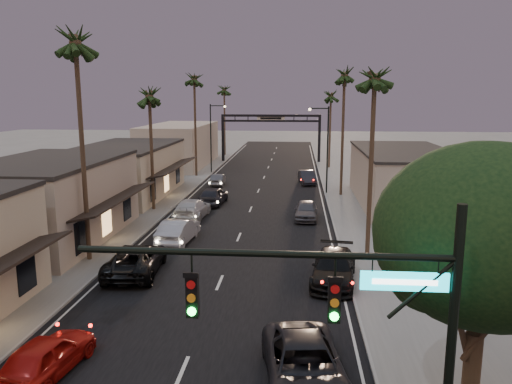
% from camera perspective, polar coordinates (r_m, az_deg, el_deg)
% --- Properties ---
extents(ground, '(200.00, 200.00, 0.00)m').
position_cam_1_polar(ground, '(47.78, -0.28, -1.20)').
color(ground, slate).
rests_on(ground, ground).
extents(road, '(14.00, 120.00, 0.02)m').
position_cam_1_polar(road, '(52.66, 0.20, -0.06)').
color(road, black).
rests_on(road, ground).
extents(sidewalk_left, '(5.00, 92.00, 0.12)m').
position_cam_1_polar(sidewalk_left, '(60.92, -8.22, 1.38)').
color(sidewalk_left, slate).
rests_on(sidewalk_left, ground).
extents(sidewalk_right, '(5.00, 92.00, 0.12)m').
position_cam_1_polar(sidewalk_right, '(59.62, 9.88, 1.13)').
color(sidewalk_right, slate).
rests_on(sidewalk_right, ground).
extents(storefront_mid, '(8.00, 14.00, 5.50)m').
position_cam_1_polar(storefront_mid, '(37.48, -22.53, -1.12)').
color(storefront_mid, '#A49583').
rests_on(storefront_mid, ground).
extents(storefront_far, '(8.00, 16.00, 5.00)m').
position_cam_1_polar(storefront_far, '(52.01, -14.51, 2.24)').
color(storefront_far, '#BEAF91').
rests_on(storefront_far, ground).
extents(storefront_dist, '(8.00, 20.00, 6.00)m').
position_cam_1_polar(storefront_dist, '(73.89, -8.68, 5.33)').
color(storefront_dist, '#A49583').
rests_on(storefront_dist, ground).
extents(building_right, '(8.00, 18.00, 5.00)m').
position_cam_1_polar(building_right, '(48.16, 16.55, 1.47)').
color(building_right, '#A49583').
rests_on(building_right, ground).
extents(traffic_signal, '(8.51, 0.22, 7.80)m').
position_cam_1_polar(traffic_signal, '(11.74, 12.32, -14.26)').
color(traffic_signal, black).
rests_on(traffic_signal, ground).
extents(corner_tree, '(6.20, 6.20, 8.80)m').
position_cam_1_polar(corner_tree, '(15.50, 24.86, -5.25)').
color(corner_tree, '#38281C').
rests_on(corner_tree, ground).
extents(arch, '(15.20, 0.40, 7.27)m').
position_cam_1_polar(arch, '(76.77, 1.71, 7.55)').
color(arch, black).
rests_on(arch, ground).
extents(streetlight_right, '(2.13, 0.30, 9.00)m').
position_cam_1_polar(streetlight_right, '(51.82, 7.89, 5.61)').
color(streetlight_right, black).
rests_on(streetlight_right, ground).
extents(streetlight_left, '(2.13, 0.30, 9.00)m').
position_cam_1_polar(streetlight_left, '(65.64, -4.96, 6.77)').
color(streetlight_left, black).
rests_on(streetlight_left, ground).
extents(palm_lb, '(3.20, 3.20, 15.20)m').
position_cam_1_polar(palm_lb, '(31.42, -20.00, 16.42)').
color(palm_lb, '#38281C').
rests_on(palm_lb, ground).
extents(palm_lc, '(3.20, 3.20, 12.20)m').
position_cam_1_polar(palm_lc, '(44.40, -12.12, 11.25)').
color(palm_lc, '#38281C').
rests_on(palm_lc, ground).
extents(palm_ld, '(3.20, 3.20, 14.20)m').
position_cam_1_polar(palm_ld, '(62.88, -7.08, 13.01)').
color(palm_ld, '#38281C').
rests_on(palm_ld, ground).
extents(palm_ra, '(3.20, 3.20, 13.20)m').
position_cam_1_polar(palm_ra, '(30.89, 13.46, 13.26)').
color(palm_ra, '#38281C').
rests_on(palm_ra, ground).
extents(palm_rb, '(3.20, 3.20, 14.20)m').
position_cam_1_polar(palm_rb, '(50.78, 10.11, 13.45)').
color(palm_rb, '#38281C').
rests_on(palm_rb, ground).
extents(palm_rc, '(3.20, 3.20, 12.20)m').
position_cam_1_polar(palm_rc, '(70.67, 8.57, 11.15)').
color(palm_rc, '#38281C').
rests_on(palm_rc, ground).
extents(palm_far, '(3.20, 3.20, 13.20)m').
position_cam_1_polar(palm_far, '(85.45, -3.66, 11.84)').
color(palm_far, '#38281C').
rests_on(palm_far, ground).
extents(oncoming_red, '(2.39, 4.66, 1.52)m').
position_cam_1_polar(oncoming_red, '(20.50, -22.84, -16.87)').
color(oncoming_red, '#9F100B').
rests_on(oncoming_red, ground).
extents(oncoming_pickup, '(3.20, 6.16, 1.66)m').
position_cam_1_polar(oncoming_pickup, '(29.59, -13.57, -7.50)').
color(oncoming_pickup, black).
rests_on(oncoming_pickup, ground).
extents(oncoming_silver, '(2.17, 5.20, 1.67)m').
position_cam_1_polar(oncoming_silver, '(35.12, -8.88, -4.39)').
color(oncoming_silver, '#9A9A9F').
rests_on(oncoming_silver, ground).
extents(oncoming_white, '(2.55, 5.74, 1.64)m').
position_cam_1_polar(oncoming_white, '(41.78, -7.36, -1.91)').
color(oncoming_white, '#B1B1B1').
rests_on(oncoming_white, ground).
extents(oncoming_dgrey, '(2.45, 5.17, 1.71)m').
position_cam_1_polar(oncoming_dgrey, '(46.89, -4.91, -0.41)').
color(oncoming_dgrey, black).
rests_on(oncoming_dgrey, ground).
extents(oncoming_grey_far, '(1.58, 4.07, 1.32)m').
position_cam_1_polar(oncoming_grey_far, '(56.98, -4.36, 1.42)').
color(oncoming_grey_far, '#444549').
rests_on(oncoming_grey_far, ground).
extents(curbside_near, '(3.45, 6.20, 1.64)m').
position_cam_1_polar(curbside_near, '(18.40, 5.58, -19.16)').
color(curbside_near, black).
rests_on(curbside_near, ground).
extents(curbside_black, '(2.98, 5.86, 1.63)m').
position_cam_1_polar(curbside_black, '(27.80, 8.87, -8.57)').
color(curbside_black, black).
rests_on(curbside_black, ground).
extents(curbside_grey, '(1.98, 4.55, 1.53)m').
position_cam_1_polar(curbside_grey, '(41.32, 5.74, -2.10)').
color(curbside_grey, '#4A4A4F').
rests_on(curbside_grey, ground).
extents(curbside_far, '(2.20, 4.80, 1.53)m').
position_cam_1_polar(curbside_far, '(58.06, 5.84, 1.67)').
color(curbside_far, black).
rests_on(curbside_far, ground).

